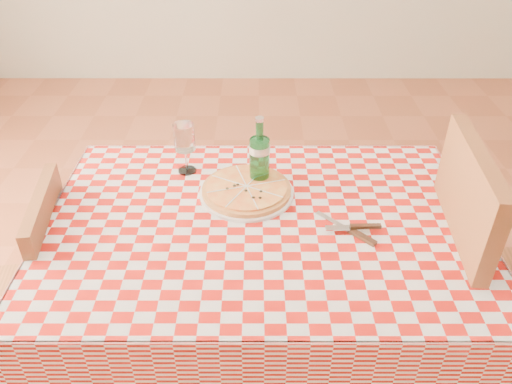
{
  "coord_description": "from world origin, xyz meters",
  "views": [
    {
      "loc": [
        -0.02,
        -1.18,
        1.68
      ],
      "look_at": [
        -0.02,
        0.06,
        0.82
      ],
      "focal_mm": 35.0,
      "sensor_mm": 36.0,
      "label": 1
    }
  ],
  "objects_px": {
    "pizza_plate": "(247,189)",
    "wine_glass": "(185,148)",
    "dining_table": "(262,245)",
    "water_bottle": "(259,152)",
    "chair_far": "(36,287)",
    "chair_near": "(482,276)"
  },
  "relations": [
    {
      "from": "wine_glass",
      "to": "chair_near",
      "type": "bearing_deg",
      "value": -19.74
    },
    {
      "from": "chair_far",
      "to": "wine_glass",
      "type": "height_order",
      "value": "wine_glass"
    },
    {
      "from": "chair_far",
      "to": "pizza_plate",
      "type": "xyz_separation_m",
      "value": [
        0.7,
        0.14,
        0.3
      ]
    },
    {
      "from": "dining_table",
      "to": "chair_far",
      "type": "relative_size",
      "value": 1.43
    },
    {
      "from": "chair_far",
      "to": "water_bottle",
      "type": "distance_m",
      "value": 0.87
    },
    {
      "from": "wine_glass",
      "to": "chair_far",
      "type": "bearing_deg",
      "value": -150.35
    },
    {
      "from": "water_bottle",
      "to": "wine_glass",
      "type": "relative_size",
      "value": 1.36
    },
    {
      "from": "pizza_plate",
      "to": "wine_glass",
      "type": "height_order",
      "value": "wine_glass"
    },
    {
      "from": "chair_far",
      "to": "dining_table",
      "type": "bearing_deg",
      "value": 172.33
    },
    {
      "from": "dining_table",
      "to": "water_bottle",
      "type": "xyz_separation_m",
      "value": [
        -0.01,
        0.2,
        0.22
      ]
    },
    {
      "from": "dining_table",
      "to": "water_bottle",
      "type": "relative_size",
      "value": 4.96
    },
    {
      "from": "pizza_plate",
      "to": "wine_glass",
      "type": "relative_size",
      "value": 1.7
    },
    {
      "from": "pizza_plate",
      "to": "water_bottle",
      "type": "relative_size",
      "value": 1.25
    },
    {
      "from": "chair_near",
      "to": "water_bottle",
      "type": "height_order",
      "value": "chair_near"
    },
    {
      "from": "pizza_plate",
      "to": "chair_near",
      "type": "bearing_deg",
      "value": -15.04
    },
    {
      "from": "pizza_plate",
      "to": "water_bottle",
      "type": "bearing_deg",
      "value": 55.78
    },
    {
      "from": "chair_near",
      "to": "chair_far",
      "type": "distance_m",
      "value": 1.44
    },
    {
      "from": "water_bottle",
      "to": "wine_glass",
      "type": "distance_m",
      "value": 0.26
    },
    {
      "from": "chair_far",
      "to": "pizza_plate",
      "type": "height_order",
      "value": "chair_far"
    },
    {
      "from": "chair_near",
      "to": "chair_far",
      "type": "relative_size",
      "value": 1.22
    },
    {
      "from": "chair_near",
      "to": "wine_glass",
      "type": "bearing_deg",
      "value": 165.2
    },
    {
      "from": "dining_table",
      "to": "wine_glass",
      "type": "relative_size",
      "value": 6.72
    }
  ]
}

